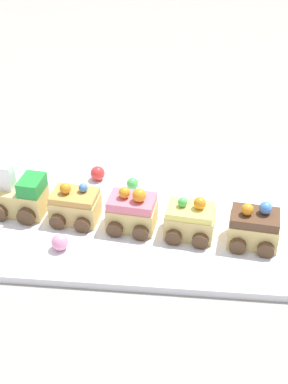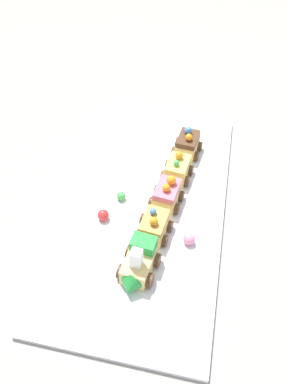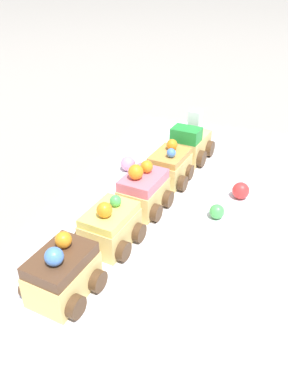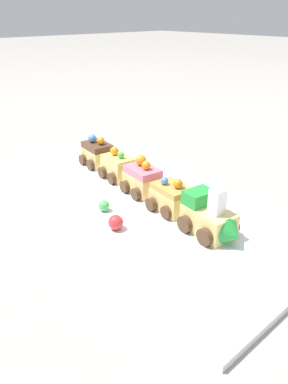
{
  "view_description": "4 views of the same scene",
  "coord_description": "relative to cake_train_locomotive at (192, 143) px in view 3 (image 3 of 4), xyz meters",
  "views": [
    {
      "loc": [
        -0.09,
        0.7,
        0.53
      ],
      "look_at": [
        -0.03,
        0.02,
        0.06
      ],
      "focal_mm": 50.0,
      "sensor_mm": 36.0,
      "label": 1
    },
    {
      "loc": [
        0.55,
        0.11,
        0.66
      ],
      "look_at": [
        0.01,
        -0.01,
        0.06
      ],
      "focal_mm": 35.0,
      "sensor_mm": 36.0,
      "label": 2
    },
    {
      "loc": [
        -0.44,
        -0.12,
        0.32
      ],
      "look_at": [
        -0.03,
        0.03,
        0.05
      ],
      "focal_mm": 35.0,
      "sensor_mm": 36.0,
      "label": 3
    },
    {
      "loc": [
        0.5,
        -0.41,
        0.34
      ],
      "look_at": [
        0.03,
        0.0,
        0.04
      ],
      "focal_mm": 35.0,
      "sensor_mm": 36.0,
      "label": 4
    }
  ],
  "objects": [
    {
      "name": "display_board",
      "position": [
        -0.18,
        -0.02,
        -0.03
      ],
      "size": [
        0.7,
        0.35,
        0.01
      ],
      "primitive_type": "cube",
      "color": "white",
      "rests_on": "ground_plane"
    },
    {
      "name": "cake_train_locomotive",
      "position": [
        0.0,
        0.0,
        0.0
      ],
      "size": [
        0.11,
        0.08,
        0.08
      ],
      "rotation": [
        0.0,
        0.0,
        -0.12
      ],
      "color": "#E5C675",
      "rests_on": "display_board"
    },
    {
      "name": "cake_car_caramel",
      "position": [
        -0.1,
        0.01,
        -0.0
      ],
      "size": [
        0.08,
        0.08,
        0.07
      ],
      "rotation": [
        0.0,
        0.0,
        -0.12
      ],
      "color": "#E5C675",
      "rests_on": "display_board"
    },
    {
      "name": "gumball_pink",
      "position": [
        -0.09,
        0.09,
        -0.01
      ],
      "size": [
        0.03,
        0.03,
        0.03
      ],
      "primitive_type": "sphere",
      "color": "pink",
      "rests_on": "display_board"
    },
    {
      "name": "cake_car_strawberry",
      "position": [
        -0.19,
        0.02,
        -0.0
      ],
      "size": [
        0.08,
        0.08,
        0.07
      ],
      "rotation": [
        0.0,
        0.0,
        -0.12
      ],
      "color": "#E5C675",
      "rests_on": "display_board"
    },
    {
      "name": "gumball_green",
      "position": [
        -0.18,
        -0.08,
        -0.02
      ],
      "size": [
        0.02,
        0.02,
        0.02
      ],
      "primitive_type": "sphere",
      "color": "#4CBC56",
      "rests_on": "display_board"
    },
    {
      "name": "gumball_red",
      "position": [
        -0.12,
        -0.11,
        -0.01
      ],
      "size": [
        0.03,
        0.03,
        0.03
      ],
      "primitive_type": "sphere",
      "color": "red",
      "rests_on": "display_board"
    },
    {
      "name": "cake_car_lemon",
      "position": [
        -0.28,
        0.03,
        -0.0
      ],
      "size": [
        0.08,
        0.08,
        0.07
      ],
      "rotation": [
        0.0,
        0.0,
        -0.12
      ],
      "color": "#E5C675",
      "rests_on": "display_board"
    },
    {
      "name": "ground_plane",
      "position": [
        -0.18,
        -0.02,
        -0.04
      ],
      "size": [
        10.0,
        10.0,
        0.0
      ],
      "primitive_type": "plane",
      "color": "gray"
    },
    {
      "name": "cake_car_chocolate",
      "position": [
        -0.38,
        0.04,
        -0.0
      ],
      "size": [
        0.08,
        0.08,
        0.07
      ],
      "rotation": [
        0.0,
        0.0,
        -0.12
      ],
      "color": "#E5C675",
      "rests_on": "display_board"
    }
  ]
}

